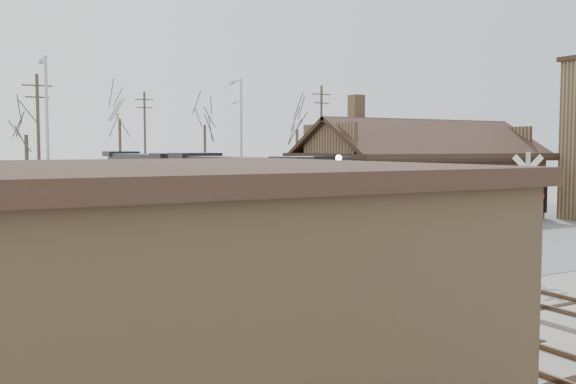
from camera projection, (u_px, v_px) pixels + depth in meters
name	position (u px, v px, depth m)	size (l,w,h in m)	color
ground	(386.00, 265.00, 25.20)	(140.00, 140.00, 0.00)	gray
road	(386.00, 264.00, 25.20)	(60.00, 9.00, 0.03)	#5D5D62
track_main	(231.00, 223.00, 38.27)	(3.40, 90.00, 0.24)	gray
track_siding	(158.00, 228.00, 36.09)	(3.40, 90.00, 0.24)	gray
depot	(420.00, 181.00, 41.31)	(15.20, 9.31, 7.90)	olive
commercial_building	(92.00, 281.00, 11.77)	(12.40, 10.40, 4.30)	olive
locomotive_lead	(251.00, 190.00, 35.74)	(2.85, 19.07, 4.23)	black
locomotive_trailing	(148.00, 176.00, 52.60)	(2.85, 19.07, 4.00)	black
crossbuck_near	(527.00, 219.00, 22.75)	(1.21, 0.54, 4.44)	#A5A8AD
crossbuck_far	(208.00, 218.00, 26.08)	(0.98, 0.46, 3.60)	#A5A8AD
streetlight_a	(47.00, 133.00, 35.93)	(0.25, 2.04, 9.70)	#A5A8AD
streetlight_b	(241.00, 137.00, 46.69)	(0.25, 2.04, 9.57)	#A5A8AD
streetlight_c	(241.00, 143.00, 60.24)	(0.25, 2.04, 8.98)	#A5A8AD
utility_pole_a	(39.00, 141.00, 44.70)	(2.00, 0.24, 9.69)	#382D23
utility_pole_b	(145.00, 140.00, 64.51)	(2.00, 0.24, 10.19)	#382D23
utility_pole_c	(321.00, 139.00, 59.56)	(2.00, 0.24, 10.30)	#382D23
tree_b	(26.00, 124.00, 53.43)	(3.78, 3.78, 9.26)	#382D23
tree_c	(119.00, 107.00, 68.07)	(5.09, 5.09, 12.47)	#382D23
tree_d	(205.00, 114.00, 68.34)	(4.65, 4.65, 11.40)	#382D23
tree_e	(297.00, 119.00, 66.25)	(4.32, 4.32, 10.58)	#382D23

